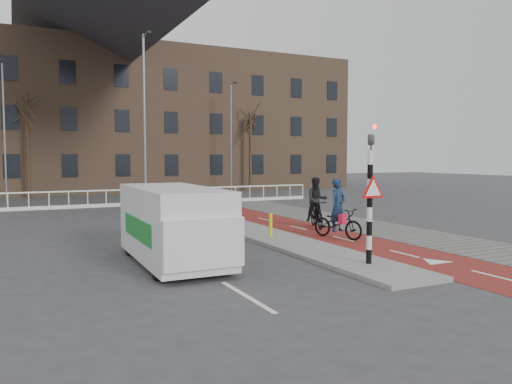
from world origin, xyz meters
name	(u,v)px	position (x,y,z in m)	size (l,w,h in m)	color
ground	(342,253)	(0.00, 0.00, 0.00)	(120.00, 120.00, 0.00)	#38383A
bike_lane	(246,215)	(1.50, 10.00, 0.01)	(2.50, 60.00, 0.01)	maroon
sidewalk	(295,212)	(4.30, 10.00, 0.01)	(3.00, 60.00, 0.01)	slate
curb_island	(260,234)	(-0.70, 4.00, 0.06)	(1.80, 16.00, 0.12)	gray
traffic_signal	(370,190)	(-0.60, -2.02, 1.99)	(0.80, 0.80, 3.68)	black
bollard	(271,225)	(-0.83, 2.96, 0.51)	(0.12, 0.12, 0.78)	#D2C70B
cyclist_near	(338,218)	(1.40, 2.18, 0.70)	(1.30, 2.12, 2.07)	black
cyclist_far	(317,207)	(2.12, 4.64, 0.84)	(1.12, 1.95, 2.02)	black
van	(173,224)	(-4.91, 0.73, 1.07)	(1.96, 4.74, 2.03)	silver
railing	(88,202)	(-5.00, 17.00, 0.31)	(28.00, 0.10, 0.99)	silver
townhouse_row	(86,97)	(-3.00, 32.00, 7.81)	(46.00, 10.00, 15.90)	#7F6047
tree_mid	(28,146)	(-7.73, 25.74, 3.57)	(0.25, 0.25, 7.14)	#2F2215
tree_right	(250,152)	(9.27, 25.90, 3.23)	(0.26, 0.26, 6.46)	#2F2215
streetlight_near	(145,125)	(-2.79, 12.61, 4.40)	(0.12, 0.12, 8.80)	slate
streetlight_left	(4,132)	(-9.11, 22.68, 4.35)	(0.12, 0.12, 8.71)	slate
streetlight_right	(231,138)	(6.95, 24.59, 4.36)	(0.12, 0.12, 8.72)	slate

